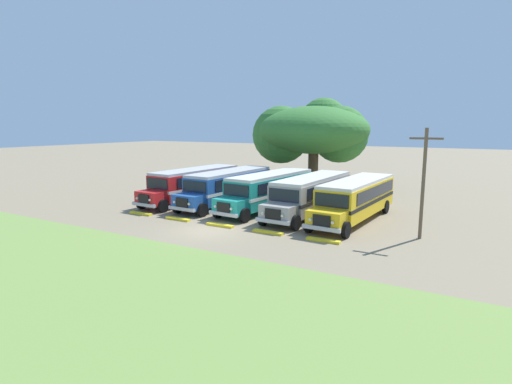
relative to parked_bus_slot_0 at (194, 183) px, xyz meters
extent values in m
plane|color=#84755B|center=(7.13, -7.68, -1.58)|extent=(220.00, 220.00, 0.00)
cube|color=olive|center=(7.13, -16.89, -1.58)|extent=(80.00, 11.80, 0.01)
cube|color=red|center=(0.02, 0.31, -0.03)|extent=(2.96, 9.31, 2.10)
cube|color=white|center=(0.02, 0.31, -0.20)|extent=(2.99, 9.34, 0.24)
cube|color=black|center=(1.30, 0.54, 0.47)|extent=(0.44, 7.99, 0.80)
cube|color=black|center=(-1.24, 0.67, 0.47)|extent=(0.44, 7.99, 0.80)
cube|color=#B2B2B7|center=(0.02, 0.31, 1.13)|extent=(2.88, 9.21, 0.22)
cube|color=red|center=(-0.25, -4.99, -0.56)|extent=(2.27, 1.51, 1.05)
cube|color=black|center=(-0.29, -5.73, -0.53)|extent=(1.10, 0.16, 0.70)
cube|color=#B7B7BC|center=(-0.29, -5.77, -0.96)|extent=(2.41, 0.32, 0.24)
cube|color=black|center=(-0.22, -4.32, 0.47)|extent=(2.20, 0.17, 0.84)
cube|color=white|center=(0.25, 4.92, -0.14)|extent=(0.90, 0.11, 1.30)
sphere|color=#EAE5C6|center=(0.41, -5.81, -0.53)|extent=(0.20, 0.20, 0.20)
sphere|color=#EAE5C6|center=(-0.99, -5.74, -0.53)|extent=(0.20, 0.20, 0.20)
cylinder|color=black|center=(0.95, -4.95, -1.08)|extent=(0.33, 1.01, 1.00)
cylinder|color=black|center=(-1.45, -4.83, -1.08)|extent=(0.33, 1.01, 1.00)
cylinder|color=black|center=(1.37, 3.24, -1.08)|extent=(0.33, 1.01, 1.00)
cylinder|color=black|center=(-1.03, 3.36, -1.08)|extent=(0.33, 1.01, 1.00)
cube|color=#23519E|center=(3.42, 0.55, -0.03)|extent=(2.80, 9.28, 2.10)
cube|color=silver|center=(3.42, 0.55, -0.20)|extent=(2.83, 9.30, 0.24)
cube|color=black|center=(4.70, 0.81, 0.47)|extent=(0.30, 8.00, 0.80)
cube|color=black|center=(2.16, 0.90, 0.47)|extent=(0.30, 8.00, 0.80)
cube|color=#B2B2B7|center=(3.42, 0.55, 1.13)|extent=(2.71, 9.17, 0.22)
cube|color=#23519E|center=(3.25, -4.74, -0.56)|extent=(2.24, 1.47, 1.05)
cube|color=black|center=(3.23, -5.48, -0.53)|extent=(1.10, 0.14, 0.70)
cube|color=#B7B7BC|center=(3.23, -5.52, -0.96)|extent=(2.41, 0.28, 0.24)
cube|color=black|center=(3.27, -4.07, 0.47)|extent=(2.20, 0.13, 0.84)
cube|color=silver|center=(3.57, 5.17, -0.14)|extent=(0.90, 0.09, 1.30)
sphere|color=#EAE5C6|center=(3.93, -5.55, -0.53)|extent=(0.20, 0.20, 0.20)
sphere|color=#EAE5C6|center=(2.53, -5.51, -0.53)|extent=(0.20, 0.20, 0.20)
cylinder|color=black|center=(4.46, -4.68, -1.08)|extent=(0.31, 1.01, 1.00)
cylinder|color=black|center=(2.06, -4.60, -1.08)|extent=(0.31, 1.01, 1.00)
cylinder|color=black|center=(4.72, 3.51, -1.08)|extent=(0.31, 1.01, 1.00)
cylinder|color=black|center=(2.32, 3.59, -1.08)|extent=(0.31, 1.01, 1.00)
cube|color=teal|center=(7.31, 0.61, -0.03)|extent=(3.27, 9.38, 2.10)
cube|color=white|center=(7.31, 0.61, -0.20)|extent=(3.30, 9.40, 0.24)
cube|color=black|center=(8.60, 0.80, 0.47)|extent=(0.72, 7.97, 0.80)
cube|color=black|center=(6.07, 1.02, 0.47)|extent=(0.72, 7.97, 0.80)
cube|color=beige|center=(7.31, 0.61, 1.13)|extent=(3.18, 9.27, 0.22)
cube|color=teal|center=(6.86, -4.67, -0.56)|extent=(2.31, 1.58, 1.05)
cube|color=black|center=(6.79, -5.41, -0.53)|extent=(1.10, 0.19, 0.70)
cube|color=#B7B7BC|center=(6.79, -5.45, -0.96)|extent=(2.41, 0.40, 0.24)
cube|color=black|center=(6.91, -4.00, 0.47)|extent=(2.20, 0.25, 0.84)
cube|color=white|center=(7.70, 5.21, -0.14)|extent=(0.90, 0.14, 1.30)
sphere|color=#EAE5C6|center=(7.49, -5.52, -0.53)|extent=(0.20, 0.20, 0.20)
sphere|color=#EAE5C6|center=(6.09, -5.40, -0.53)|extent=(0.20, 0.20, 0.20)
cylinder|color=black|center=(8.06, -4.67, -1.08)|extent=(0.36, 1.02, 1.00)
cylinder|color=black|center=(5.67, -4.47, -1.08)|extent=(0.36, 1.02, 1.00)
cylinder|color=black|center=(8.76, 3.50, -1.08)|extent=(0.36, 1.02, 1.00)
cylinder|color=black|center=(6.36, 3.70, -1.08)|extent=(0.36, 1.02, 1.00)
cube|color=#9E9993|center=(10.94, 0.39, -0.03)|extent=(2.90, 9.30, 2.10)
cube|color=#282828|center=(10.94, 0.39, -0.20)|extent=(2.93, 9.32, 0.24)
cube|color=black|center=(12.23, 0.64, 0.47)|extent=(0.39, 7.99, 0.80)
cube|color=black|center=(9.69, 0.75, 0.47)|extent=(0.39, 7.99, 0.80)
cube|color=beige|center=(10.94, 0.39, 1.13)|extent=(2.81, 9.20, 0.22)
cube|color=#9E9993|center=(10.71, -4.90, -0.56)|extent=(2.26, 1.49, 1.05)
cube|color=black|center=(10.68, -5.64, -0.53)|extent=(1.10, 0.15, 0.70)
cube|color=#B7B7BC|center=(10.68, -5.68, -0.96)|extent=(2.41, 0.30, 0.24)
cube|color=black|center=(10.74, -4.23, 0.47)|extent=(2.20, 0.16, 0.84)
cube|color=#282828|center=(11.15, 5.01, -0.14)|extent=(0.90, 0.10, 1.30)
sphere|color=#EAE5C6|center=(11.38, -5.72, -0.53)|extent=(0.20, 0.20, 0.20)
sphere|color=#EAE5C6|center=(9.98, -5.66, -0.53)|extent=(0.20, 0.20, 0.20)
cylinder|color=black|center=(11.92, -4.85, -1.08)|extent=(0.32, 1.01, 1.00)
cylinder|color=black|center=(9.52, -4.75, -1.08)|extent=(0.32, 1.01, 1.00)
cylinder|color=black|center=(12.27, 3.34, -1.08)|extent=(0.32, 1.01, 1.00)
cylinder|color=black|center=(9.88, 3.44, -1.08)|extent=(0.32, 1.01, 1.00)
cube|color=yellow|center=(14.35, 0.25, -0.03)|extent=(3.08, 9.34, 2.10)
cube|color=black|center=(14.35, 0.25, -0.20)|extent=(3.11, 9.36, 0.24)
cube|color=black|center=(15.63, 0.47, 0.47)|extent=(0.55, 7.99, 0.80)
cube|color=black|center=(13.10, 0.63, 0.47)|extent=(0.55, 7.99, 0.80)
cube|color=beige|center=(14.35, 0.25, 1.13)|extent=(2.99, 9.24, 0.22)
cube|color=yellow|center=(14.01, -5.04, -0.56)|extent=(2.28, 1.54, 1.05)
cube|color=black|center=(13.96, -5.78, -0.53)|extent=(1.10, 0.17, 0.70)
cube|color=#B7B7BC|center=(13.96, -5.82, -0.96)|extent=(2.41, 0.35, 0.24)
cube|color=black|center=(14.05, -4.37, 0.47)|extent=(2.20, 0.20, 0.84)
cube|color=black|center=(14.64, 4.86, -0.14)|extent=(0.90, 0.12, 1.30)
sphere|color=#EAE5C6|center=(14.66, -5.88, -0.53)|extent=(0.20, 0.20, 0.20)
sphere|color=#EAE5C6|center=(13.26, -5.79, -0.53)|extent=(0.20, 0.20, 0.20)
cylinder|color=black|center=(15.21, -5.02, -1.08)|extent=(0.34, 1.02, 1.00)
cylinder|color=black|center=(12.82, -4.87, -1.08)|extent=(0.34, 1.02, 1.00)
cylinder|color=black|center=(15.73, 3.16, -1.08)|extent=(0.34, 1.02, 1.00)
cylinder|color=black|center=(13.34, 3.32, -1.08)|extent=(0.34, 1.02, 1.00)
cube|color=yellow|center=(-0.04, -6.34, -1.51)|extent=(2.00, 0.36, 0.15)
cube|color=yellow|center=(3.55, -6.34, -1.51)|extent=(2.00, 0.36, 0.15)
cube|color=yellow|center=(7.13, -6.34, -1.51)|extent=(2.00, 0.36, 0.15)
cube|color=yellow|center=(10.72, -6.34, -1.51)|extent=(2.00, 0.36, 0.15)
cube|color=yellow|center=(14.31, -6.34, -1.51)|extent=(2.00, 0.36, 0.15)
cylinder|color=brown|center=(5.79, 13.33, 0.51)|extent=(1.09, 1.09, 4.19)
ellipsoid|color=#33702D|center=(5.79, 13.33, 4.50)|extent=(11.67, 12.42, 5.05)
sphere|color=#33702D|center=(8.31, 14.40, 4.04)|extent=(6.03, 6.03, 6.03)
sphere|color=#33702D|center=(2.40, 12.28, 3.97)|extent=(6.23, 6.23, 6.23)
sphere|color=#33702D|center=(5.79, 16.17, 5.34)|extent=(5.43, 5.43, 5.43)
cylinder|color=brown|center=(18.99, -2.91, 1.64)|extent=(0.20, 0.20, 6.44)
cube|color=brown|center=(18.99, -2.91, 4.26)|extent=(1.80, 0.12, 0.12)
camera|label=1|loc=(21.99, -27.56, 4.98)|focal=28.26mm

